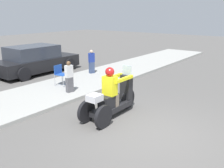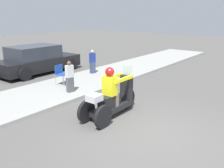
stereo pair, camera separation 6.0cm
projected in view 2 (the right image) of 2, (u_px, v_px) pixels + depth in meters
The scene contains 7 objects.
ground_plane at pixel (148, 134), 6.34m from camera, with size 60.00×60.00×0.00m, color #565451.
sidewalk_strip at pixel (37, 96), 9.04m from camera, with size 28.00×2.80×0.12m.
motorcycle_trike at pixel (112, 99), 7.30m from camera, with size 2.25×0.71×1.50m.
spectator_far_back at pixel (70, 77), 9.18m from camera, with size 0.30×0.22×1.17m.
spectator_mid_group at pixel (93, 62), 12.11m from camera, with size 0.31×0.23×1.14m.
folding_chair_set_back at pixel (61, 73), 10.14m from camera, with size 0.51×0.51×0.82m.
parked_car_lot_right at pixel (37, 60), 12.67m from camera, with size 4.28×2.01×1.40m.
Camera 2 is at (-5.11, -2.80, 2.96)m, focal length 40.00 mm.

